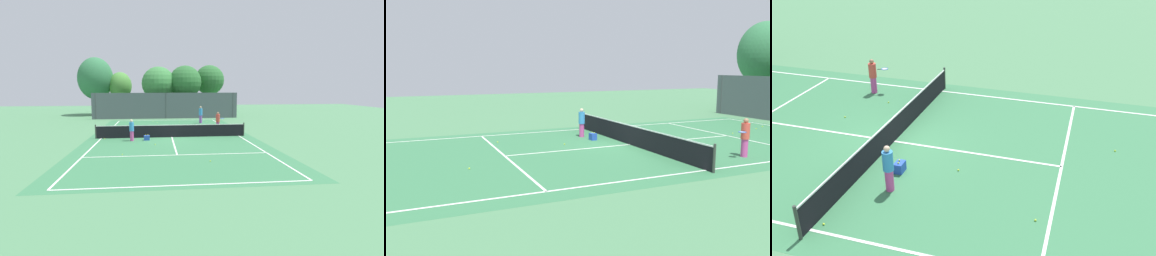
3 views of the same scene
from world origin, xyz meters
The scene contains 18 objects.
ground_plane centered at (0.00, 0.00, 0.00)m, with size 80.00×80.00×0.00m, color #4C8456.
court_surface centered at (0.00, 0.00, 0.00)m, with size 13.00×25.00×0.01m.
tennis_net centered at (0.00, 0.00, 0.51)m, with size 11.90×0.10×1.10m.
tree_3 centered at (-9.47, 19.79, 5.03)m, with size 4.79×4.78×7.92m.
player_1 centered at (4.37, 3.11, 0.88)m, with size 0.71×0.91×1.70m.
player_2 centered at (-3.04, -1.30, 0.82)m, with size 0.34×0.34×1.60m.
ball_crate centered at (-1.94, -1.14, 0.18)m, with size 0.43×0.30×0.43m.
tennis_ball_0 centered at (-1.59, 10.98, 0.03)m, with size 0.07×0.07×0.07m, color #CCE533.
tennis_ball_1 centered at (-0.36, 7.20, 0.03)m, with size 0.07×0.07×0.07m, color #CCE533.
tennis_ball_3 centered at (1.68, -8.18, 0.03)m, with size 0.07×0.07×0.07m, color #CCE533.
tennis_ball_5 centered at (-1.11, 9.90, 0.03)m, with size 0.07×0.07×0.07m, color #CCE533.
tennis_ball_6 centered at (2.64, 0.03, 0.03)m, with size 0.07×0.07×0.07m, color #CCE533.
tennis_ball_7 centered at (3.38, 1.88, 0.03)m, with size 0.07×0.07×0.07m, color #CCE533.
tennis_ball_8 centered at (1.36, 2.96, 0.03)m, with size 0.07×0.07×0.07m, color #CCE533.
tennis_ball_9 centered at (-5.20, -0.26, 0.03)m, with size 0.07×0.07×0.07m, color #CCE533.
tennis_ball_10 centered at (-1.31, -3.04, 0.03)m, with size 0.07×0.07×0.07m, color #CCE533.
tennis_ball_11 centered at (-4.79, 0.93, 0.03)m, with size 0.07×0.07×0.07m, color #CCE533.
tennis_ball_12 centered at (-3.25, -5.99, 0.03)m, with size 0.07×0.07×0.07m, color #CCE533.
Camera 2 is at (16.90, -10.37, 3.90)m, focal length 37.18 mm.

